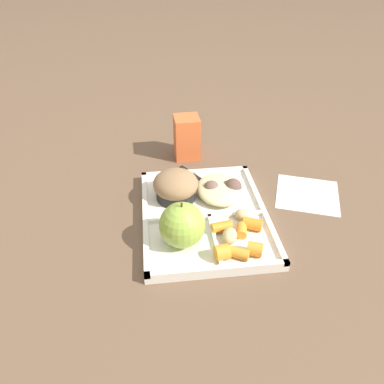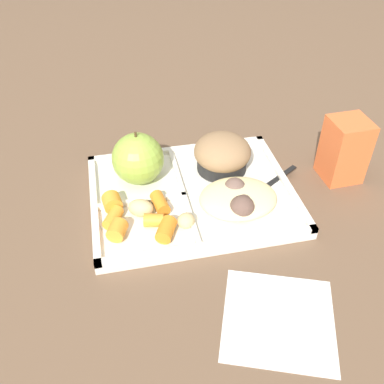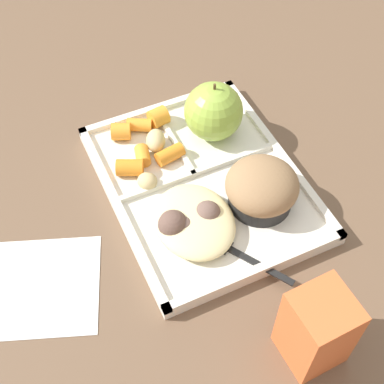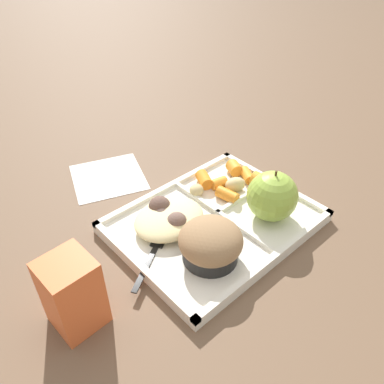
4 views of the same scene
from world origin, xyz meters
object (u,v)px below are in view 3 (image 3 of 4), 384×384
Objects in this scene: lunch_tray at (202,183)px; milk_carton at (317,329)px; green_apple at (214,111)px; bran_muffin at (262,188)px; plastic_fork at (232,250)px.

lunch_tray is 2.94× the size of milk_carton.
green_apple is 0.85× the size of milk_carton.
green_apple is at bearing -180.00° from bran_muffin.
lunch_tray is 0.10m from green_apple.
green_apple is 0.96× the size of bran_muffin.
milk_carton is (0.14, 0.02, 0.04)m from plastic_fork.
milk_carton reaches higher than plastic_fork.
milk_carton is at bearing -7.62° from green_apple.
plastic_fork is at bearing -19.59° from green_apple.
milk_carton is at bearing -12.94° from bran_muffin.
plastic_fork is (0.18, -0.07, -0.04)m from green_apple.
lunch_tray is 2.39× the size of plastic_fork.
green_apple reaches higher than plastic_fork.
bran_muffin is (0.06, 0.05, 0.03)m from lunch_tray.
plastic_fork is 0.15m from milk_carton.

